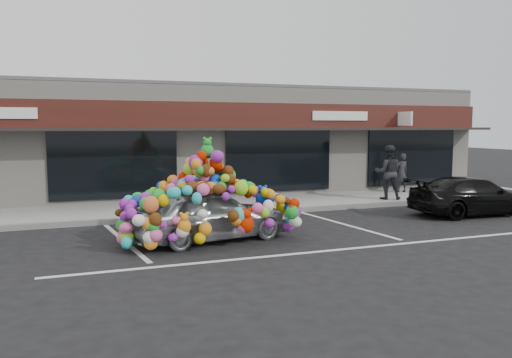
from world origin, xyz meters
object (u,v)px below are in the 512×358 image
object	(u,v)px
toy_car	(209,207)
pedestrian_a	(401,173)
black_sedan	(473,196)
pedestrian_b	(388,172)

from	to	relation	value
toy_car	pedestrian_a	bearing A→B (deg)	-72.10
black_sedan	pedestrian_a	world-z (taller)	pedestrian_a
black_sedan	pedestrian_b	distance (m)	3.14
toy_car	pedestrian_a	xyz separation A→B (m)	(9.12, 4.97, 0.11)
toy_car	black_sedan	world-z (taller)	toy_car
toy_car	pedestrian_a	world-z (taller)	toy_car
toy_car	pedestrian_b	world-z (taller)	toy_car
pedestrian_b	pedestrian_a	bearing A→B (deg)	-114.49
pedestrian_a	pedestrian_b	xyz separation A→B (m)	(-1.66, -1.48, 0.20)
toy_car	pedestrian_b	size ratio (longest dim) A/B	2.24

